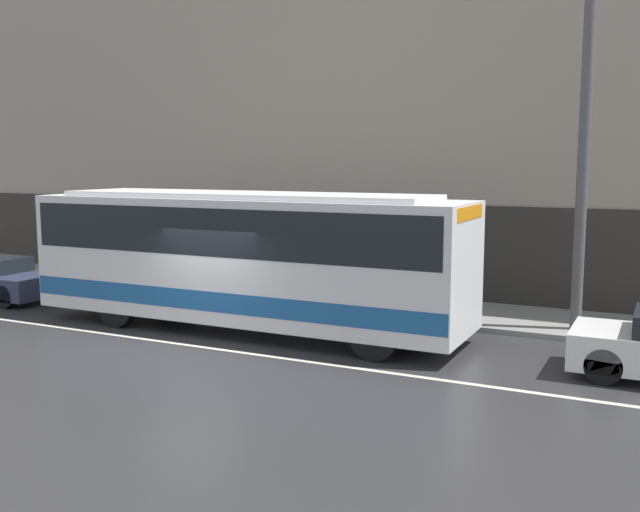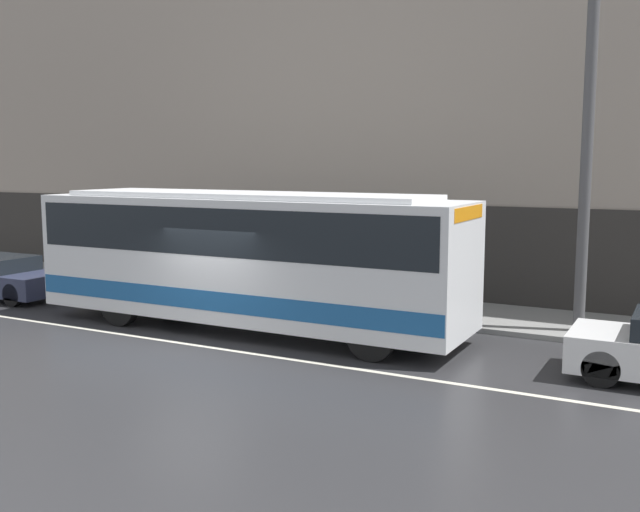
% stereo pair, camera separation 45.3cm
% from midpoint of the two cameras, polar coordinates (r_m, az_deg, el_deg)
% --- Properties ---
extents(ground_plane, '(60.00, 60.00, 0.00)m').
position_cam_midpoint_polar(ground_plane, '(15.93, -10.69, -7.11)').
color(ground_plane, '#2D2D30').
extents(sidewalk, '(60.00, 3.15, 0.13)m').
position_cam_midpoint_polar(sidewalk, '(20.52, -1.30, -3.51)').
color(sidewalk, gray).
rests_on(sidewalk, ground_plane).
extents(building_facade, '(60.00, 0.35, 11.91)m').
position_cam_midpoint_polar(building_facade, '(21.76, 0.80, 12.15)').
color(building_facade, gray).
rests_on(building_facade, ground_plane).
extents(lane_stripe, '(54.00, 0.14, 0.01)m').
position_cam_midpoint_polar(lane_stripe, '(15.93, -10.69, -7.10)').
color(lane_stripe, beige).
rests_on(lane_stripe, ground_plane).
extents(transit_bus, '(10.75, 2.61, 3.28)m').
position_cam_midpoint_polar(transit_bus, '(16.98, -6.78, 0.22)').
color(transit_bus, white).
rests_on(transit_bus, ground_plane).
extents(utility_pole_near, '(0.26, 0.26, 7.63)m').
position_cam_midpoint_polar(utility_pole_near, '(17.24, 19.59, 6.94)').
color(utility_pole_near, '#4C4C4F').
rests_on(utility_pole_near, sidewalk).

